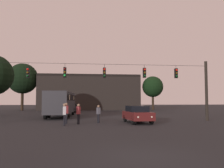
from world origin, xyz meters
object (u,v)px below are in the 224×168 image
at_px(pedestrian_crossing_right, 66,112).
at_px(pedestrian_near_bus, 64,113).
at_px(car_near_right, 137,114).
at_px(pedestrian_crossing_left, 98,113).
at_px(tree_behind_building, 23,79).
at_px(tree_left_silhouette, 153,87).
at_px(car_far_left, 71,108).
at_px(pedestrian_crossing_center, 78,113).
at_px(city_bus, 61,102).

height_order(pedestrian_crossing_right, pedestrian_near_bus, pedestrian_crossing_right).
height_order(car_near_right, pedestrian_crossing_right, pedestrian_crossing_right).
bearing_deg(pedestrian_crossing_left, tree_behind_building, 114.11).
relative_size(pedestrian_crossing_left, tree_left_silhouette, 0.22).
bearing_deg(car_far_left, tree_behind_building, 134.62).
relative_size(pedestrian_crossing_center, pedestrian_crossing_right, 0.96).
bearing_deg(tree_behind_building, car_far_left, -45.38).
distance_m(city_bus, pedestrian_crossing_left, 9.93).
xyz_separation_m(city_bus, tree_left_silhouette, (17.52, 19.97, 3.03)).
height_order(car_far_left, pedestrian_crossing_center, pedestrian_crossing_center).
relative_size(city_bus, pedestrian_crossing_left, 7.04).
distance_m(pedestrian_crossing_right, tree_behind_building, 32.29).
bearing_deg(city_bus, car_near_right, -52.12).
relative_size(city_bus, pedestrian_near_bus, 6.30).
distance_m(car_far_left, pedestrian_crossing_center, 20.34).
bearing_deg(pedestrian_crossing_right, car_near_right, 1.46).
bearing_deg(car_near_right, pedestrian_crossing_center, -174.11).
bearing_deg(car_far_left, pedestrian_near_bus, -89.18).
distance_m(pedestrian_crossing_center, tree_left_silhouette, 33.93).
bearing_deg(pedestrian_crossing_right, tree_behind_building, 109.06).
distance_m(car_near_right, pedestrian_crossing_right, 6.25).
distance_m(city_bus, pedestrian_near_bus, 11.47).
bearing_deg(pedestrian_crossing_right, car_far_left, 91.01).
xyz_separation_m(car_far_left, pedestrian_crossing_center, (1.39, -20.29, 0.18)).
distance_m(city_bus, tree_left_silhouette, 26.74).
bearing_deg(pedestrian_crossing_center, car_near_right, 5.89).
bearing_deg(city_bus, pedestrian_crossing_center, -77.66).
bearing_deg(pedestrian_crossing_left, pedestrian_near_bus, -140.69).
xyz_separation_m(car_near_right, pedestrian_crossing_right, (-6.24, -0.16, 0.23)).
distance_m(car_far_left, pedestrian_crossing_left, 19.56).
relative_size(car_near_right, pedestrian_crossing_center, 2.58).
bearing_deg(tree_behind_building, pedestrian_crossing_left, -65.89).
bearing_deg(city_bus, pedestrian_crossing_right, -83.19).
distance_m(pedestrian_crossing_left, pedestrian_near_bus, 3.68).
bearing_deg(car_near_right, tree_behind_building, 119.07).
distance_m(pedestrian_crossing_center, pedestrian_near_bus, 1.73).
height_order(pedestrian_crossing_center, pedestrian_crossing_right, pedestrian_crossing_right).
height_order(car_far_left, tree_left_silhouette, tree_left_silhouette).
bearing_deg(car_near_right, tree_left_silhouette, 71.04).
height_order(car_far_left, pedestrian_crossing_right, pedestrian_crossing_right).
xyz_separation_m(pedestrian_crossing_left, tree_behind_building, (-13.20, 29.48, 5.50)).
xyz_separation_m(city_bus, pedestrian_crossing_left, (3.95, -9.06, -0.98)).
distance_m(car_near_right, pedestrian_crossing_center, 5.23).
relative_size(pedestrian_crossing_center, tree_behind_building, 0.18).
relative_size(car_near_right, car_far_left, 1.00).
height_order(car_near_right, tree_behind_building, tree_behind_building).
bearing_deg(car_far_left, pedestrian_crossing_center, -86.07).
relative_size(pedestrian_crossing_center, pedestrian_near_bus, 0.97).
xyz_separation_m(pedestrian_near_bus, tree_left_silhouette, (16.41, 31.35, 3.89)).
distance_m(pedestrian_crossing_center, tree_behind_building, 32.99).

